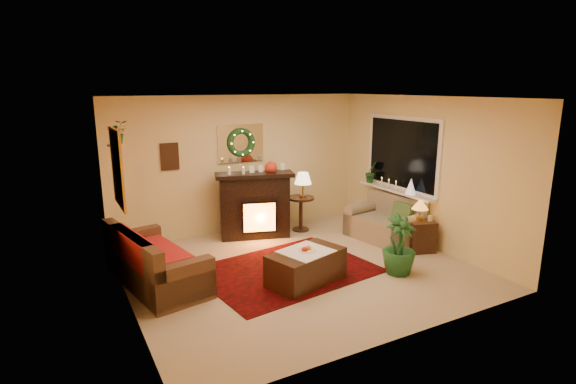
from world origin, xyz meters
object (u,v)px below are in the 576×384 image
sofa (156,255)px  fireplace (255,208)px  loveseat (386,218)px  side_table_round (301,214)px  coffee_table (306,268)px  end_table_square (420,235)px

sofa → fireplace: 2.40m
loveseat → side_table_round: 1.64m
coffee_table → sofa: bearing=136.3°
side_table_round → loveseat: bearing=-48.7°
loveseat → side_table_round: (-1.08, 1.23, -0.10)m
fireplace → loveseat: bearing=-15.7°
loveseat → side_table_round: size_ratio=2.07×
end_table_square → loveseat: bearing=103.3°
side_table_round → sofa: bearing=-159.4°
fireplace → end_table_square: bearing=-25.4°
loveseat → end_table_square: (0.16, -0.70, -0.15)m
fireplace → loveseat: 2.41m
fireplace → loveseat: (2.03, -1.29, -0.13)m
sofa → fireplace: bearing=19.4°
side_table_round → coffee_table: (-1.13, -2.11, -0.12)m
end_table_square → side_table_round: bearing=122.8°
side_table_round → end_table_square: size_ratio=1.26×
sofa → end_table_square: 4.34m
fireplace → end_table_square: 2.97m
loveseat → side_table_round: loveseat is taller
loveseat → coffee_table: loveseat is taller
sofa → coffee_table: bearing=-38.0°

